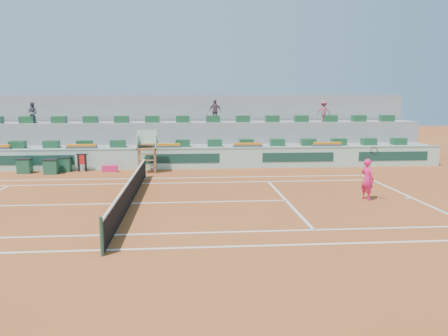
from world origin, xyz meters
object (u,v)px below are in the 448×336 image
Objects in this scene: umpire_chair at (147,145)px; tennis_player at (367,179)px; drink_cooler_a at (65,164)px; player_bag at (110,168)px.

umpire_chair is 1.05× the size of tennis_player.
drink_cooler_a is 16.74m from tennis_player.
player_bag is 0.37× the size of tennis_player.
umpire_chair is 2.86× the size of drink_cooler_a.
player_bag is 1.01× the size of drink_cooler_a.
drink_cooler_a is at bearing 172.92° from umpire_chair.
tennis_player is at bearing -37.66° from umpire_chair.
umpire_chair is 12.42m from tennis_player.
umpire_chair reaches higher than player_bag.
umpire_chair is at bearing 142.34° from tennis_player.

